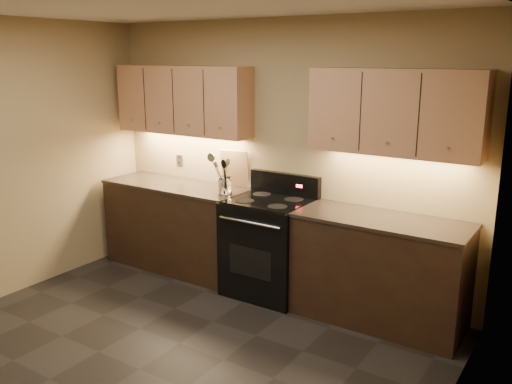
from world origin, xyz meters
TOP-DOWN VIEW (x-y plane):
  - floor at (0.00, 0.00)m, footprint 4.00×4.00m
  - wall_back at (0.00, 2.00)m, footprint 4.00×0.04m
  - wall_right at (2.00, 0.00)m, footprint 0.04×4.00m
  - counter_left at (-1.10, 1.70)m, footprint 1.62×0.62m
  - counter_right at (1.18, 1.70)m, footprint 1.46×0.62m
  - stove at (0.08, 1.68)m, footprint 0.76×0.68m
  - upper_cab_left at (-1.10, 1.85)m, footprint 1.60×0.30m
  - upper_cab_right at (1.18, 1.85)m, footprint 1.44×0.30m
  - outlet_plate at (-1.30, 1.99)m, footprint 0.08×0.01m
  - utensil_crock at (-0.42, 1.65)m, footprint 0.15×0.15m
  - cutting_board at (-0.52, 1.96)m, footprint 0.31×0.12m
  - wooden_spoon at (-0.45, 1.63)m, footprint 0.12×0.10m
  - black_spoon at (-0.42, 1.67)m, footprint 0.08×0.12m
  - black_turner at (-0.41, 1.63)m, footprint 0.14×0.19m
  - steel_spatula at (-0.39, 1.66)m, footprint 0.22×0.14m
  - steel_skimmer at (-0.40, 1.64)m, footprint 0.26×0.11m

SIDE VIEW (x-z plane):
  - floor at x=0.00m, z-range 0.00..0.00m
  - counter_left at x=-1.10m, z-range 0.00..0.93m
  - counter_right at x=1.18m, z-range 0.00..0.93m
  - stove at x=0.08m, z-range -0.09..1.05m
  - utensil_crock at x=-0.42m, z-range 0.92..1.09m
  - black_turner at x=-0.41m, z-range 0.94..1.28m
  - black_spoon at x=-0.42m, z-range 0.94..1.28m
  - steel_spatula at x=-0.39m, z-range 0.94..1.29m
  - wooden_spoon at x=-0.45m, z-range 0.94..1.28m
  - outlet_plate at x=-1.30m, z-range 1.06..1.18m
  - cutting_board at x=-0.52m, z-range 0.93..1.31m
  - steel_skimmer at x=-0.40m, z-range 0.95..1.34m
  - wall_back at x=0.00m, z-range 0.00..2.60m
  - wall_right at x=2.00m, z-range 0.00..2.60m
  - upper_cab_left at x=-1.10m, z-range 1.45..2.15m
  - upper_cab_right at x=1.18m, z-range 1.45..2.15m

